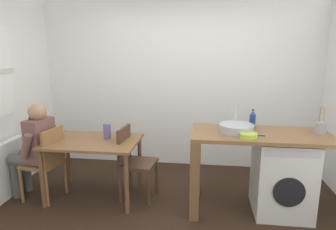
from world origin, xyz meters
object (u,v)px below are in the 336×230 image
object	(u,v)px
dining_table	(93,148)
mixing_bowl	(248,135)
washing_machine	(282,176)
bottle_tall_green	(252,120)
chair_person_seat	(47,160)
utensil_crock	(321,128)
seated_person	(35,146)
vase	(107,131)
chair_opposite	(133,159)

from	to	relation	value
dining_table	mixing_bowl	distance (m)	1.84
washing_machine	bottle_tall_green	size ratio (longest dim) A/B	3.88
chair_person_seat	utensil_crock	size ratio (longest dim) A/B	3.00
dining_table	seated_person	bearing A→B (deg)	-172.98
mixing_bowl	vase	size ratio (longest dim) A/B	0.96
washing_machine	mixing_bowl	distance (m)	0.70
vase	seated_person	bearing A→B (deg)	-167.68
chair_opposite	mixing_bowl	distance (m)	1.42
washing_machine	mixing_bowl	bearing A→B (deg)	-154.88
utensil_crock	chair_person_seat	bearing A→B (deg)	-178.11
seated_person	mixing_bowl	world-z (taller)	seated_person
bottle_tall_green	vase	distance (m)	1.75
bottle_tall_green	vase	world-z (taller)	bottle_tall_green
mixing_bowl	chair_opposite	bearing A→B (deg)	166.54
dining_table	mixing_bowl	world-z (taller)	mixing_bowl
washing_machine	utensil_crock	size ratio (longest dim) A/B	2.87
bottle_tall_green	utensil_crock	xyz separation A→B (m)	(0.69, -0.16, -0.03)
utensil_crock	vase	bearing A→B (deg)	177.45
utensil_crock	dining_table	bearing A→B (deg)	179.82
chair_person_seat	vase	size ratio (longest dim) A/B	4.76
seated_person	washing_machine	world-z (taller)	seated_person
dining_table	washing_machine	world-z (taller)	washing_machine
washing_machine	utensil_crock	xyz separation A→B (m)	(0.37, 0.05, 0.56)
chair_opposite	chair_person_seat	bearing A→B (deg)	-75.38
vase	dining_table	bearing A→B (deg)	-146.31
washing_machine	bottle_tall_green	xyz separation A→B (m)	(-0.32, 0.21, 0.59)
vase	mixing_bowl	bearing A→B (deg)	-12.31
mixing_bowl	seated_person	bearing A→B (deg)	176.08
chair_opposite	washing_machine	distance (m)	1.74
bottle_tall_green	utensil_crock	world-z (taller)	utensil_crock
chair_person_seat	bottle_tall_green	distance (m)	2.50
bottle_tall_green	chair_opposite	bearing A→B (deg)	-176.08
washing_machine	utensil_crock	world-z (taller)	utensil_crock
seated_person	washing_machine	size ratio (longest dim) A/B	1.40
chair_person_seat	washing_machine	bearing A→B (deg)	-80.22
dining_table	vase	xyz separation A→B (m)	(0.15, 0.10, 0.19)
dining_table	chair_person_seat	world-z (taller)	chair_person_seat
mixing_bowl	chair_person_seat	bearing A→B (deg)	176.41
chair_person_seat	chair_opposite	xyz separation A→B (m)	(1.02, 0.17, 0.00)
seated_person	utensil_crock	size ratio (longest dim) A/B	4.01
chair_opposite	utensil_crock	world-z (taller)	utensil_crock
dining_table	utensil_crock	size ratio (longest dim) A/B	3.67
dining_table	washing_machine	distance (m)	2.22
washing_machine	utensil_crock	bearing A→B (deg)	8.10
chair_person_seat	seated_person	distance (m)	0.23
dining_table	chair_person_seat	size ratio (longest dim) A/B	1.22
chair_person_seat	utensil_crock	distance (m)	3.17
chair_person_seat	vase	distance (m)	0.80
seated_person	bottle_tall_green	xyz separation A→B (m)	(2.59, 0.24, 0.35)
mixing_bowl	vase	bearing A→B (deg)	167.69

